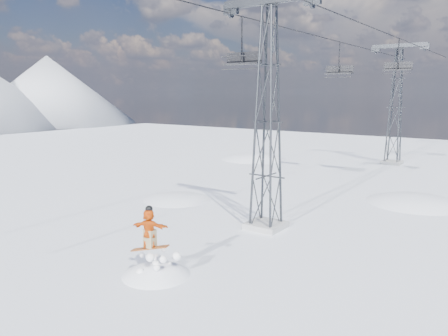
{
  "coord_description": "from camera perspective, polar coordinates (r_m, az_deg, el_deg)",
  "views": [
    {
      "loc": [
        11.49,
        -11.05,
        6.95
      ],
      "look_at": [
        0.57,
        4.57,
        3.63
      ],
      "focal_mm": 35.0,
      "sensor_mm": 36.0,
      "label": 1
    }
  ],
  "objects": [
    {
      "name": "haul_cables",
      "position": [
        32.6,
        16.24,
        16.38
      ],
      "size": [
        4.46,
        51.0,
        0.06
      ],
      "color": "black",
      "rests_on": "ground"
    },
    {
      "name": "lift_tower_near",
      "position": [
        21.9,
        5.68,
        5.96
      ],
      "size": [
        5.2,
        1.8,
        11.43
      ],
      "color": "#999999",
      "rests_on": "ground"
    },
    {
      "name": "lift_chair_mid",
      "position": [
        35.86,
        21.73,
        12.15
      ],
      "size": [
        2.07,
        0.59,
        2.56
      ],
      "color": "black",
      "rests_on": "ground"
    },
    {
      "name": "snowboarder_jump",
      "position": [
        18.21,
        -8.71,
        -18.4
      ],
      "size": [
        4.4,
        4.4,
        6.77
      ],
      "color": "white",
      "rests_on": "ground"
    },
    {
      "name": "lift_chair_near",
      "position": [
        23.99,
        2.43,
        13.99
      ],
      "size": [
        2.2,
        0.63,
        2.72
      ],
      "color": "black",
      "rests_on": "ground"
    },
    {
      "name": "lift_tower_far",
      "position": [
        45.35,
        21.5,
        7.33
      ],
      "size": [
        5.2,
        1.8,
        11.43
      ],
      "color": "#999999",
      "rests_on": "ground"
    },
    {
      "name": "lift_chair_far",
      "position": [
        36.85,
        14.79,
        12.2
      ],
      "size": [
        2.22,
        0.64,
        2.76
      ],
      "color": "black",
      "rests_on": "ground"
    },
    {
      "name": "snow_terrain",
      "position": [
        39.76,
        7.75,
        -14.79
      ],
      "size": [
        39.0,
        37.0,
        22.0
      ],
      "color": "white",
      "rests_on": "ground"
    },
    {
      "name": "ground",
      "position": [
        17.39,
        -10.52,
        -13.84
      ],
      "size": [
        120.0,
        120.0,
        0.0
      ],
      "primitive_type": "plane",
      "color": "white",
      "rests_on": "ground"
    }
  ]
}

